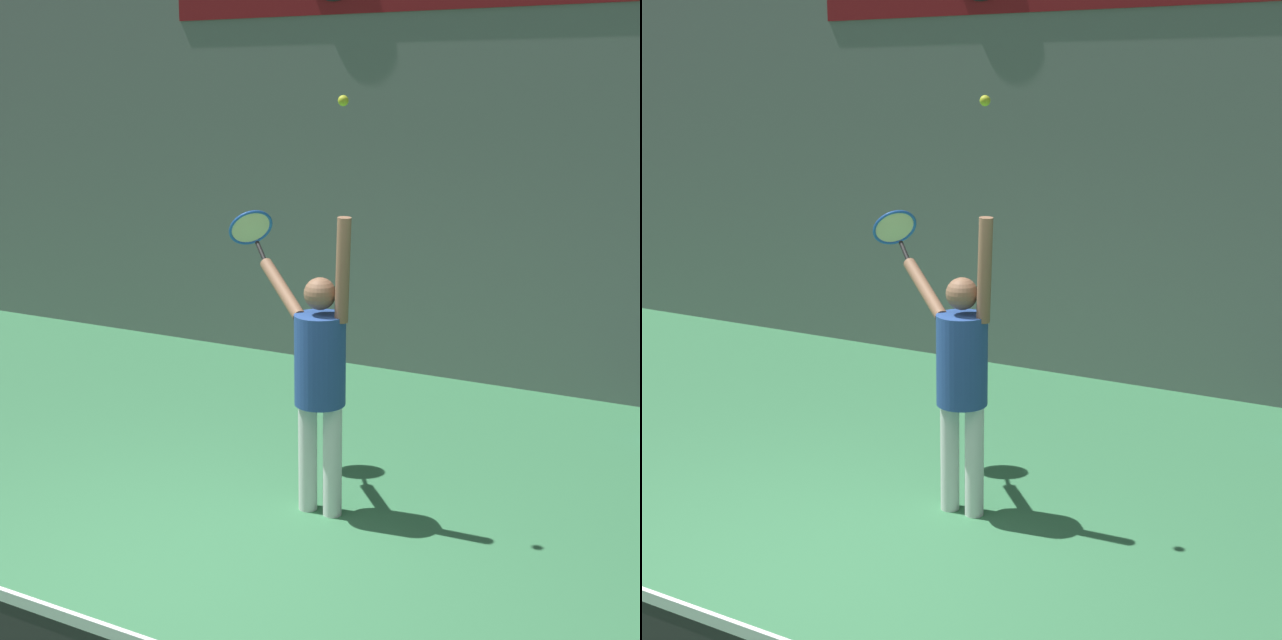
{
  "view_description": "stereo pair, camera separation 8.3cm",
  "coord_description": "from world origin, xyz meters",
  "views": [
    {
      "loc": [
        3.04,
        -3.76,
        2.82
      ],
      "look_at": [
        0.43,
        1.25,
        1.37
      ],
      "focal_mm": 50.0,
      "sensor_mm": 36.0,
      "label": 1
    },
    {
      "loc": [
        3.11,
        -3.72,
        2.82
      ],
      "look_at": [
        0.43,
        1.25,
        1.37
      ],
      "focal_mm": 50.0,
      "sensor_mm": 36.0,
      "label": 2
    }
  ],
  "objects": [
    {
      "name": "tennis_ball",
      "position": [
        0.59,
        1.24,
        2.77
      ],
      "size": [
        0.07,
        0.07,
        0.07
      ],
      "color": "#CCDB2D"
    },
    {
      "name": "back_wall",
      "position": [
        0.0,
        4.53,
        2.5
      ],
      "size": [
        18.0,
        0.1,
        5.0
      ],
      "color": "slate",
      "rests_on": "ground_plane"
    },
    {
      "name": "ground_plane",
      "position": [
        0.0,
        0.0,
        0.0
      ],
      "size": [
        18.0,
        18.0,
        0.0
      ],
      "primitive_type": "plane",
      "color": "#387A4C"
    },
    {
      "name": "tennis_racket",
      "position": [
        -0.45,
        1.84,
        1.83
      ],
      "size": [
        0.45,
        0.41,
        0.38
      ],
      "color": "black"
    },
    {
      "name": "tennis_player",
      "position": [
        0.42,
        1.26,
        1.03
      ],
      "size": [
        0.94,
        0.62,
        2.06
      ],
      "color": "white",
      "rests_on": "ground_plane"
    }
  ]
}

